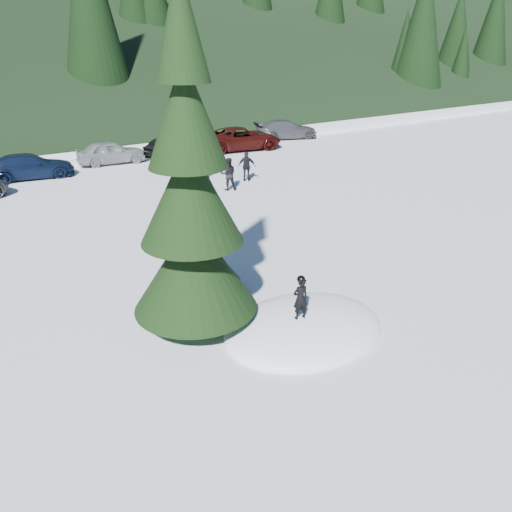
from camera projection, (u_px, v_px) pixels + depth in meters
ground at (304, 330)px, 13.12m from camera, size 200.00×200.00×0.00m
snow_mound at (304, 330)px, 13.12m from camera, size 4.48×3.52×0.96m
spruce_tall at (191, 206)px, 12.01m from camera, size 3.20×3.20×8.60m
spruce_short at (201, 229)px, 14.07m from camera, size 2.20×2.20×5.37m
child_skier at (300, 299)px, 12.51m from camera, size 0.45×0.33×1.12m
adult_0 at (228, 174)px, 24.95m from camera, size 0.99×0.91×1.63m
adult_1 at (247, 166)px, 26.57m from camera, size 0.99×0.86×1.60m
adult_2 at (204, 162)px, 27.00m from camera, size 1.34×0.98×1.86m
car_3 at (29, 166)px, 27.14m from camera, size 4.81×2.51×1.33m
car_4 at (111, 152)px, 30.34m from camera, size 4.24×2.08×1.39m
car_5 at (170, 147)px, 32.16m from camera, size 3.90×2.62×1.22m
car_6 at (242, 138)px, 34.18m from camera, size 5.91×3.60×1.53m
car_7 at (286, 129)px, 38.00m from camera, size 5.17×3.37×1.39m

